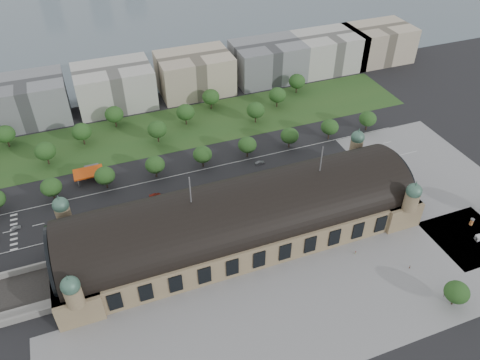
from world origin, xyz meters
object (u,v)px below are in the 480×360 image
object	(u,v)px
parked_car_6	(127,229)
traffic_car_5	(260,163)
bus_west	(166,205)
bus_east	(292,172)
parked_car_3	(154,219)
pedestrian_1	(410,267)
bus_mid	(236,190)
parked_car_2	(88,234)
parked_car_0	(51,247)
parked_car_1	(77,234)
traffic_car_6	(342,159)
pedestrian_4	(444,295)
traffic_car_4	(217,190)
petrol_station	(91,171)
parked_car_5	(118,231)
traffic_car_1	(16,228)
parked_car_4	(127,228)
advertising_column	(472,222)
traffic_car_3	(155,195)
pedestrian_0	(355,253)

from	to	relation	value
parked_car_6	traffic_car_5	bearing A→B (deg)	71.65
traffic_car_5	bus_west	xyz separation A→B (m)	(-52.79, -15.97, 0.92)
bus_east	parked_car_3	bearing A→B (deg)	93.59
parked_car_6	pedestrian_1	world-z (taller)	pedestrian_1
traffic_car_5	parked_car_6	size ratio (longest dim) A/B	0.91
bus_mid	parked_car_2	bearing A→B (deg)	87.96
parked_car_3	bus_mid	bearing A→B (deg)	70.52
parked_car_0	parked_car_3	size ratio (longest dim) A/B	1.07
parked_car_1	parked_car_0	bearing A→B (deg)	-94.82
parked_car_1	traffic_car_6	bearing A→B (deg)	68.05
parked_car_1	pedestrian_4	world-z (taller)	parked_car_1
traffic_car_4	parked_car_1	bearing A→B (deg)	-80.89
parked_car_3	bus_east	world-z (taller)	bus_east
traffic_car_5	bus_west	world-z (taller)	bus_west
pedestrian_1	petrol_station	bearing A→B (deg)	73.65
parked_car_0	parked_car_5	world-z (taller)	parked_car_0
parked_car_3	pedestrian_1	distance (m)	108.38
traffic_car_5	pedestrian_4	xyz separation A→B (m)	(31.70, -100.92, -0.01)
traffic_car_1	parked_car_3	distance (m)	59.02
parked_car_3	bus_west	size ratio (longest dim) A/B	0.37
parked_car_4	advertising_column	world-z (taller)	advertising_column
advertising_column	parked_car_5	bearing A→B (deg)	160.78
parked_car_2	bus_mid	size ratio (longest dim) A/B	0.36
parked_car_3	parked_car_1	bearing A→B (deg)	-119.79
petrol_station	parked_car_4	world-z (taller)	petrol_station
advertising_column	traffic_car_1	bearing A→B (deg)	159.88
traffic_car_1	pedestrian_1	distance (m)	165.12
parked_car_4	pedestrian_1	size ratio (longest dim) A/B	2.68
traffic_car_3	traffic_car_5	size ratio (longest dim) A/B	1.19
parked_car_1	bus_west	size ratio (longest dim) A/B	0.49
traffic_car_3	parked_car_4	size ratio (longest dim) A/B	1.20
traffic_car_1	traffic_car_5	xyz separation A→B (m)	(116.73, 6.06, 0.14)
traffic_car_4	pedestrian_4	bearing A→B (deg)	37.23
traffic_car_5	pedestrian_1	xyz separation A→B (m)	(28.23, -85.12, 0.09)
petrol_station	pedestrian_0	size ratio (longest dim) A/B	9.18
traffic_car_1	pedestrian_1	bearing A→B (deg)	-125.77
traffic_car_1	parked_car_5	size ratio (longest dim) A/B	0.84
advertising_column	bus_mid	bearing A→B (deg)	147.45
traffic_car_3	parked_car_0	xyz separation A→B (m)	(-47.38, -17.43, -0.01)
traffic_car_6	parked_car_6	bearing A→B (deg)	-84.98
traffic_car_6	parked_car_3	xyz separation A→B (m)	(-100.46, -9.69, -0.03)
bus_east	traffic_car_5	bearing A→B (deg)	36.54
bus_mid	pedestrian_1	bearing A→B (deg)	-149.51
bus_east	parked_car_0	bearing A→B (deg)	91.94
parked_car_4	bus_east	xyz separation A→B (m)	(83.31, 9.85, 0.86)
advertising_column	pedestrian_1	bearing A→B (deg)	-164.56
parked_car_2	traffic_car_6	bearing A→B (deg)	58.06
traffic_car_4	advertising_column	xyz separation A→B (m)	(96.41, -60.98, 1.09)
traffic_car_5	bus_west	bearing A→B (deg)	107.62
parked_car_6	pedestrian_4	distance (m)	129.27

